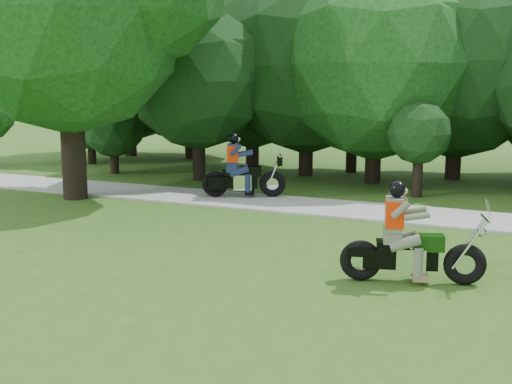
% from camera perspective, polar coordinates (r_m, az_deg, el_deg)
% --- Properties ---
extents(ground, '(100.00, 100.00, 0.00)m').
position_cam_1_polar(ground, '(8.56, 11.94, -12.95)').
color(ground, '#335718').
rests_on(ground, ground).
extents(walkway, '(60.00, 2.20, 0.06)m').
position_cam_1_polar(walkway, '(16.16, 18.17, -2.32)').
color(walkway, '#A0A09B').
rests_on(walkway, ground).
extents(tree_line, '(39.49, 11.83, 7.76)m').
position_cam_1_polar(tree_line, '(22.60, 20.33, 10.33)').
color(tree_line, black).
rests_on(tree_line, ground).
extents(chopper_motorcycle, '(2.34, 1.05, 1.70)m').
position_cam_1_polar(chopper_motorcycle, '(10.83, 13.16, -4.66)').
color(chopper_motorcycle, black).
rests_on(chopper_motorcycle, ground).
extents(touring_motorcycle, '(2.24, 1.42, 1.81)m').
position_cam_1_polar(touring_motorcycle, '(18.09, -1.57, 1.62)').
color(touring_motorcycle, black).
rests_on(touring_motorcycle, walkway).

